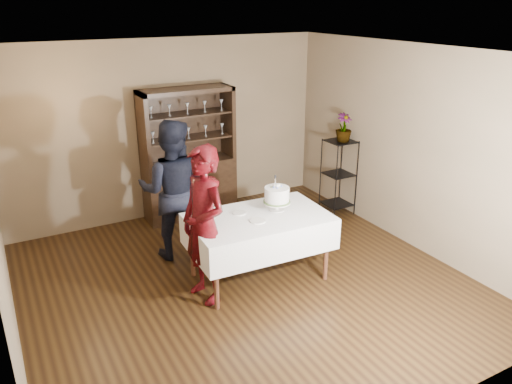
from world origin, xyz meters
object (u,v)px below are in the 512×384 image
man (173,190)px  potted_plant (344,128)px  plant_etagere (339,174)px  woman (204,225)px  china_hutch (189,175)px  cake (277,196)px  cake_table (259,231)px

man → potted_plant: size_ratio=4.30×
plant_etagere → woman: bearing=-156.2°
man → china_hutch: bearing=-91.2°
cake → potted_plant: bearing=30.3°
woman → potted_plant: bearing=101.2°
plant_etagere → cake: bearing=-148.5°
china_hutch → man: bearing=-120.0°
woman → potted_plant: 3.10m
cake_table → cake: bearing=12.3°
plant_etagere → cake_table: size_ratio=0.71×
cake → potted_plant: 2.12m
cake → woman: bearing=-172.1°
cake → potted_plant: (1.80, 1.05, 0.40)m
cake_table → plant_etagere: bearing=29.2°
china_hutch → man: size_ratio=1.09×
cake_table → potted_plant: size_ratio=3.93×
china_hutch → man: 1.36m
cake_table → man: man is taller
plant_etagere → man: 2.76m
china_hutch → potted_plant: china_hutch is taller
woman → cake: (1.01, 0.14, 0.10)m
china_hutch → plant_etagere: (2.08, -1.05, -0.01)m
cake → plant_etagere: bearing=31.5°
cake_table → woman: size_ratio=0.94×
cake_table → potted_plant: bearing=28.1°
plant_etagere → woman: 3.08m
china_hutch → cake_table: 2.21m
china_hutch → cake_table: china_hutch is taller
plant_etagere → potted_plant: potted_plant is taller
man → potted_plant: bearing=-150.0°
cake_table → woman: bearing=-173.9°
man → potted_plant: 2.80m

